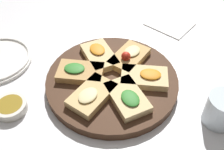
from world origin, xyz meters
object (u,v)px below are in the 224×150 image
napkin_stack (170,24)px  water_glass (222,110)px  dipping_bowl (11,107)px  serving_board (112,81)px

napkin_stack → water_glass: bearing=157.1°
napkin_stack → dipping_bowl: bearing=99.1°
water_glass → napkin_stack: (0.39, -0.17, -0.04)m
serving_board → dipping_bowl: 0.28m
napkin_stack → dipping_bowl: dipping_bowl is taller
serving_board → dipping_bowl: bearing=79.0°
serving_board → dipping_bowl: serving_board is taller
serving_board → napkin_stack: (0.15, -0.34, -0.01)m
serving_board → napkin_stack: 0.37m
water_glass → dipping_bowl: water_glass is taller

